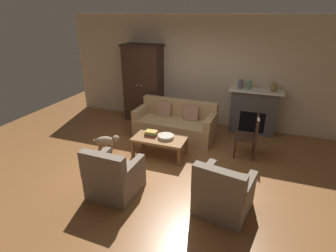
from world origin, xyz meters
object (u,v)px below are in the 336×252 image
at_px(fireplace, 253,111).
at_px(fruit_bowl, 166,137).
at_px(mantel_vase_jade, 249,85).
at_px(mantel_vase_bronze, 274,87).
at_px(book_stack, 151,133).
at_px(armoire, 143,83).
at_px(coffee_table, 160,140).
at_px(mantel_vase_slate, 241,84).
at_px(armchair_near_right, 223,194).
at_px(armchair_near_left, 114,177).
at_px(couch, 175,124).
at_px(side_chair_wooden, 250,134).
at_px(dog, 107,141).

relative_size(fireplace, fruit_bowl, 3.75).
bearing_deg(mantel_vase_jade, mantel_vase_bronze, 0.00).
xyz_separation_m(book_stack, mantel_vase_bronze, (2.33, 1.86, 0.74)).
bearing_deg(mantel_vase_bronze, armoire, -178.97).
relative_size(coffee_table, mantel_vase_bronze, 5.96).
bearing_deg(mantel_vase_slate, armchair_near_right, -86.84).
relative_size(fruit_bowl, book_stack, 1.31).
xyz_separation_m(coffee_table, book_stack, (-0.21, 0.04, 0.11)).
relative_size(mantel_vase_jade, mantel_vase_bronze, 1.07).
bearing_deg(armoire, armchair_near_left, -73.67).
bearing_deg(couch, fruit_bowl, -82.39).
bearing_deg(side_chair_wooden, coffee_table, -160.68).
distance_m(fireplace, couch, 1.97).
relative_size(armoire, coffee_table, 1.88).
bearing_deg(armchair_near_left, fruit_bowl, 76.03).
height_order(book_stack, dog, book_stack).
bearing_deg(armoire, book_stack, -61.03).
bearing_deg(armoire, couch, -33.73).
height_order(mantel_vase_jade, mantel_vase_bronze, mantel_vase_jade).
relative_size(book_stack, side_chair_wooden, 0.28).
bearing_deg(coffee_table, armoire, 123.33).
distance_m(fireplace, armchair_near_left, 3.93).
height_order(armchair_near_left, dog, armchair_near_left).
bearing_deg(armchair_near_right, couch, 123.62).
relative_size(mantel_vase_jade, armchair_near_right, 0.22).
relative_size(armoire, side_chair_wooden, 2.30).
xyz_separation_m(coffee_table, armchair_near_left, (-0.24, -1.47, -0.05)).
bearing_deg(couch, fireplace, 26.73).
relative_size(fireplace, mantel_vase_jade, 6.39).
relative_size(fireplace, side_chair_wooden, 1.40).
distance_m(fruit_bowl, book_stack, 0.34).
distance_m(mantel_vase_slate, armchair_near_right, 3.32).
bearing_deg(book_stack, fireplace, 43.94).
xyz_separation_m(mantel_vase_slate, armchair_near_right, (0.18, -3.18, -0.91)).
bearing_deg(mantel_vase_slate, couch, -147.78).
height_order(armchair_near_left, armchair_near_right, same).
relative_size(coffee_table, mantel_vase_jade, 5.58).
distance_m(armoire, armchair_near_left, 3.52).
bearing_deg(book_stack, couch, 78.50).
bearing_deg(book_stack, fruit_bowl, -3.37).
bearing_deg(fireplace, armoire, -178.49).
distance_m(couch, mantel_vase_bronze, 2.46).
height_order(mantel_vase_jade, dog, mantel_vase_jade).
height_order(coffee_table, armchair_near_left, armchair_near_left).
height_order(armchair_near_right, dog, armchair_near_right).
relative_size(fireplace, coffee_table, 1.15).
xyz_separation_m(fireplace, mantel_vase_slate, (-0.38, -0.02, 0.66)).
relative_size(mantel_vase_jade, side_chair_wooden, 0.22).
bearing_deg(armoire, fireplace, 1.51).
distance_m(armoire, side_chair_wooden, 3.26).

